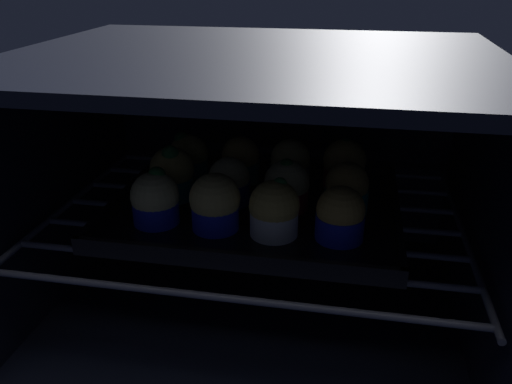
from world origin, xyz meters
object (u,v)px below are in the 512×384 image
muffin_row1_col3 (346,190)px  muffin_row2_col0 (189,158)px  muffin_row1_col1 (229,183)px  muffin_row0_col1 (215,204)px  muffin_row1_col2 (287,187)px  muffin_row0_col0 (155,200)px  muffin_row2_col2 (290,164)px  muffin_row0_col2 (274,210)px  baking_tray (256,208)px  muffin_row1_col0 (172,174)px  muffin_row2_col3 (344,165)px  muffin_row2_col1 (240,161)px  muffin_row0_col3 (340,216)px

muffin_row1_col3 → muffin_row2_col0: (-23.64, 7.26, 0.12)cm
muffin_row1_col1 → muffin_row2_col0: 10.91cm
muffin_row0_col1 → muffin_row1_col2: muffin_row0_col1 is taller
muffin_row0_col0 → muffin_row2_col2: (14.90, 15.46, 0.03)cm
muffin_row0_col2 → muffin_row0_col1: bearing=178.4°
baking_tray → muffin_row0_col2: (3.68, -7.80, 3.71)cm
muffin_row0_col2 → muffin_row1_col3: muffin_row0_col2 is taller
muffin_row1_col0 → muffin_row2_col3: muffin_row1_col0 is taller
muffin_row0_col0 → muffin_row1_col1: size_ratio=1.14×
baking_tray → muffin_row0_col0: muffin_row0_col0 is taller
muffin_row2_col2 → muffin_row2_col3: (7.80, 0.03, 0.34)cm
muffin_row1_col2 → muffin_row1_col0: bearing=178.7°
muffin_row2_col0 → muffin_row2_col1: bearing=2.2°
muffin_row0_col0 → muffin_row1_col1: muffin_row0_col0 is taller
muffin_row1_col1 → muffin_row0_col2: bearing=-47.0°
muffin_row0_col1 → muffin_row2_col1: size_ratio=1.06×
muffin_row0_col1 → muffin_row0_col3: bearing=0.9°
muffin_row0_col2 → muffin_row2_col3: size_ratio=0.98×
muffin_row2_col1 → muffin_row2_col0: bearing=-177.8°
muffin_row0_col3 → muffin_row2_col0: muffin_row2_col0 is taller
muffin_row1_col1 → muffin_row1_col2: 7.90cm
muffin_row0_col0 → muffin_row0_col3: muffin_row0_col0 is taller
muffin_row1_col2 → muffin_row2_col3: 10.99cm
muffin_row0_col2 → muffin_row1_col1: muffin_row0_col2 is taller
muffin_row2_col1 → muffin_row2_col3: muffin_row2_col3 is taller
baking_tray → muffin_row0_col0: (-11.36, -7.39, 3.62)cm
muffin_row0_col3 → muffin_row2_col3: size_ratio=0.90×
muffin_row1_col1 → muffin_row1_col3: 15.65cm
muffin_row0_col0 → muffin_row2_col1: muffin_row0_col0 is taller
muffin_row1_col0 → muffin_row1_col3: muffin_row1_col0 is taller
muffin_row0_col3 → muffin_row2_col3: 15.47cm
muffin_row1_col0 → muffin_row1_col3: (23.65, 0.16, -0.49)cm
muffin_row2_col2 → muffin_row2_col3: size_ratio=0.92×
muffin_row0_col0 → muffin_row1_col3: 24.53cm
muffin_row2_col2 → muffin_row0_col3: bearing=-62.9°
baking_tray → muffin_row1_col0: muffin_row1_col0 is taller
muffin_row0_col0 → muffin_row0_col3: size_ratio=1.10×
muffin_row0_col2 → muffin_row2_col0: 21.77cm
muffin_row0_col3 → muffin_row2_col3: muffin_row2_col3 is taller
muffin_row1_col0 → muffin_row2_col2: bearing=27.4°
muffin_row1_col3 → muffin_row2_col2: same height
muffin_row1_col3 → muffin_row1_col2: bearing=-176.1°
muffin_row0_col0 → muffin_row0_col3: (22.81, 0.02, -0.14)cm
muffin_row0_col3 → muffin_row2_col1: (-15.28, 15.25, 0.12)cm
muffin_row1_col1 → muffin_row1_col3: (15.65, 0.17, 0.21)cm
muffin_row0_col1 → muffin_row2_col0: size_ratio=1.00×
muffin_row1_col1 → muffin_row1_col0: bearing=179.9°
muffin_row1_col0 → muffin_row1_col3: 23.66cm
muffin_row2_col0 → muffin_row0_col1: bearing=-61.9°
baking_tray → muffin_row0_col3: bearing=-32.8°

